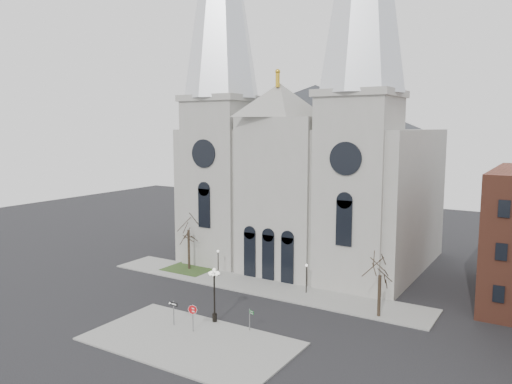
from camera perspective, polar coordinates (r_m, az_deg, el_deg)
The scene contains 13 objects.
ground at distance 50.41m, azimuth -6.55°, elevation -13.94°, with size 160.00×160.00×0.00m, color black.
sidewalk_near at distance 45.06m, azimuth -7.52°, elevation -16.55°, with size 18.00×10.00×0.14m, color gray.
sidewalk_far at distance 58.89m, azimuth 0.19°, elevation -10.63°, with size 40.00×6.00×0.14m, color gray.
grass_patch at distance 65.79m, azimuth -7.64°, elevation -8.73°, with size 6.00×5.00×0.18m, color #27421C.
cathedral at distance 66.39m, azimuth 5.59°, elevation 7.53°, with size 33.00×26.66×54.00m.
tree_left at distance 64.48m, azimuth -7.73°, elevation -4.03°, with size 3.20×3.20×7.50m.
tree_right at distance 49.89m, azimuth 13.98°, elevation -8.93°, with size 3.20×3.20×6.00m.
ped_lamp_left at distance 61.85m, azimuth -4.36°, elevation -7.58°, with size 0.32×0.32×3.26m.
ped_lamp_right at distance 55.90m, azimuth 5.78°, elevation -9.24°, with size 0.32×0.32×3.26m.
stop_sign at distance 46.18m, azimuth -7.23°, elevation -13.48°, with size 0.89×0.09×2.46m.
globe_lamp at distance 47.58m, azimuth -4.79°, elevation -10.89°, with size 1.44×1.44×5.18m.
one_way_sign at distance 47.80m, azimuth -9.40°, elevation -13.05°, with size 1.01×0.10×2.30m.
street_name_sign at distance 46.14m, azimuth -0.67°, elevation -14.17°, with size 0.62×0.24×2.01m.
Camera 1 is at (29.22, -36.76, 18.35)m, focal length 35.00 mm.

